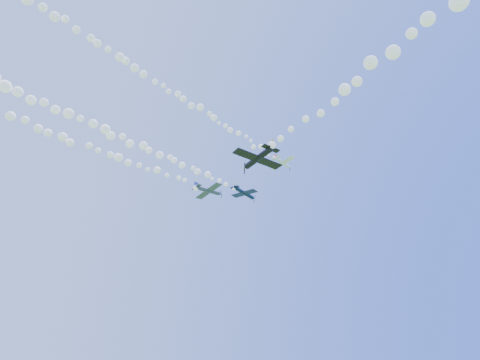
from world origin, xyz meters
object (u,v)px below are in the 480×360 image
plane_white (283,163)px  plane_navy (244,193)px  plane_black (258,158)px  plane_grey (208,191)px

plane_white → plane_navy: bearing=113.3°
plane_navy → plane_black: size_ratio=0.98×
plane_grey → plane_black: size_ratio=0.95×
plane_navy → plane_grey: plane_navy is taller
plane_grey → plane_black: 27.38m
plane_white → plane_navy: 11.87m
plane_navy → plane_white: bearing=-62.9°
plane_navy → plane_grey: size_ratio=1.03×
plane_white → plane_navy: size_ratio=0.80×
plane_white → plane_black: bearing=-151.0°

